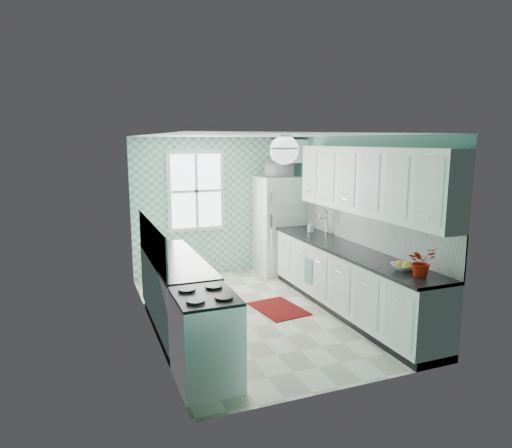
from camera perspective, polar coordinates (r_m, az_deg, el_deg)
name	(u,v)px	position (r m, az deg, el deg)	size (l,w,h in m)	color
floor	(259,313)	(6.66, 0.39, -11.12)	(3.00, 4.40, 0.02)	silver
ceiling	(259,135)	(6.20, 0.42, 11.11)	(3.00, 4.40, 0.02)	white
wall_back	(215,206)	(8.38, -5.20, 2.21)	(3.00, 0.02, 2.50)	#5AA992
wall_front	(346,268)	(4.39, 11.18, -5.41)	(3.00, 0.02, 2.50)	#5AA992
wall_left	(148,235)	(5.93, -13.29, -1.38)	(0.02, 4.40, 2.50)	#5AA992
wall_right	(352,220)	(7.00, 11.96, 0.43)	(0.02, 4.40, 2.50)	#5AA992
accent_wall	(215,207)	(8.35, -5.16, 2.19)	(3.00, 0.01, 2.50)	#73BDA8
window	(196,191)	(8.20, -7.49, 4.11)	(1.04, 0.05, 1.44)	white
backsplash_right	(367,229)	(6.67, 13.66, -0.59)	(0.02, 3.60, 0.51)	white
backsplash_left	(151,241)	(5.87, -12.95, -2.03)	(0.02, 2.15, 0.51)	white
upper_cabinets_right	(368,181)	(6.33, 13.83, 5.27)	(0.33, 3.20, 0.90)	white
upper_cabinet_fridge	(289,151)	(8.40, 4.09, 9.10)	(0.40, 0.74, 0.40)	white
ceiling_light	(284,150)	(5.46, 3.56, 9.24)	(0.34, 0.34, 0.35)	silver
base_cabinets_right	(347,281)	(6.69, 11.35, -7.04)	(0.60, 3.60, 0.90)	white
countertop_right	(348,249)	(6.56, 11.38, -3.14)	(0.63, 3.60, 0.04)	black
base_cabinets_left	(176,295)	(6.12, -9.97, -8.67)	(0.60, 2.15, 0.90)	white
countertop_left	(176,260)	(5.98, -9.97, -4.40)	(0.63, 2.15, 0.04)	black
fridge	(278,225)	(8.45, 2.82, -0.12)	(0.78, 0.77, 1.79)	white
stove	(206,337)	(4.75, -6.27, -13.92)	(0.61, 0.76, 0.92)	white
sink	(316,236)	(7.37, 7.53, -1.48)	(0.56, 0.47, 0.53)	silver
rug	(279,309)	(6.80, 2.84, -10.51)	(0.61, 0.87, 0.01)	maroon
dish_towel	(309,271)	(7.02, 6.59, -5.82)	(0.02, 0.25, 0.38)	#4FACA8
fruit_bowl	(404,267)	(5.63, 18.02, -5.10)	(0.28, 0.28, 0.07)	white
potted_plant	(421,262)	(5.40, 19.98, -4.44)	(0.30, 0.26, 0.33)	#B11703
soap_bottle	(311,227)	(7.61, 6.84, -0.35)	(0.08, 0.08, 0.17)	#85A2AD
microwave	(279,170)	(8.33, 2.88, 6.81)	(0.46, 0.31, 0.26)	white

